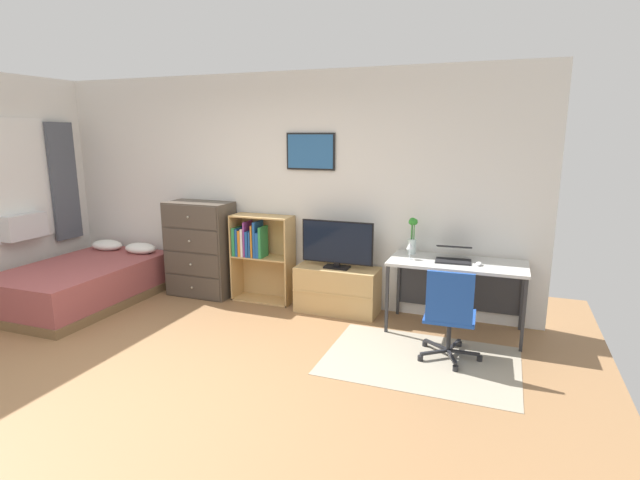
# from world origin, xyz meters

# --- Properties ---
(ground_plane) EXTENTS (7.20, 7.20, 0.00)m
(ground_plane) POSITION_xyz_m (0.00, 0.00, 0.00)
(ground_plane) COLOR #936B44
(wall_back_with_posters) EXTENTS (6.12, 0.09, 2.70)m
(wall_back_with_posters) POSITION_xyz_m (0.00, 2.43, 1.35)
(wall_back_with_posters) COLOR silver
(wall_back_with_posters) RESTS_ON ground_plane
(area_rug) EXTENTS (1.70, 1.20, 0.01)m
(area_rug) POSITION_xyz_m (1.97, 1.25, 0.00)
(area_rug) COLOR #9E937F
(area_rug) RESTS_ON ground_plane
(bed) EXTENTS (1.28, 1.97, 0.61)m
(bed) POSITION_xyz_m (-2.11, 1.39, 0.24)
(bed) COLOR brown
(bed) RESTS_ON ground_plane
(dresser) EXTENTS (0.82, 0.46, 1.18)m
(dresser) POSITION_xyz_m (-0.95, 2.15, 0.59)
(dresser) COLOR #4C4238
(dresser) RESTS_ON ground_plane
(bookshelf) EXTENTS (0.74, 0.30, 1.05)m
(bookshelf) POSITION_xyz_m (-0.18, 2.22, 0.62)
(bookshelf) COLOR tan
(bookshelf) RESTS_ON ground_plane
(tv_stand) EXTENTS (0.94, 0.41, 0.52)m
(tv_stand) POSITION_xyz_m (0.86, 2.17, 0.26)
(tv_stand) COLOR tan
(tv_stand) RESTS_ON ground_plane
(television) EXTENTS (0.83, 0.16, 0.54)m
(television) POSITION_xyz_m (0.86, 2.15, 0.79)
(television) COLOR black
(television) RESTS_ON tv_stand
(desk) EXTENTS (1.35, 0.62, 0.74)m
(desk) POSITION_xyz_m (2.17, 2.14, 0.61)
(desk) COLOR silver
(desk) RESTS_ON ground_plane
(office_chair) EXTENTS (0.56, 0.58, 0.86)m
(office_chair) POSITION_xyz_m (2.19, 1.32, 0.46)
(office_chair) COLOR #232326
(office_chair) RESTS_ON ground_plane
(laptop) EXTENTS (0.37, 0.40, 0.15)m
(laptop) POSITION_xyz_m (2.12, 2.12, 0.80)
(laptop) COLOR black
(laptop) RESTS_ON desk
(computer_mouse) EXTENTS (0.06, 0.10, 0.03)m
(computer_mouse) POSITION_xyz_m (2.38, 2.00, 0.76)
(computer_mouse) COLOR silver
(computer_mouse) RESTS_ON desk
(bamboo_vase) EXTENTS (0.10, 0.09, 0.39)m
(bamboo_vase) POSITION_xyz_m (1.67, 2.24, 0.94)
(bamboo_vase) COLOR silver
(bamboo_vase) RESTS_ON desk
(wine_glass) EXTENTS (0.07, 0.07, 0.18)m
(wine_glass) POSITION_xyz_m (1.69, 2.00, 0.87)
(wine_glass) COLOR silver
(wine_glass) RESTS_ON desk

